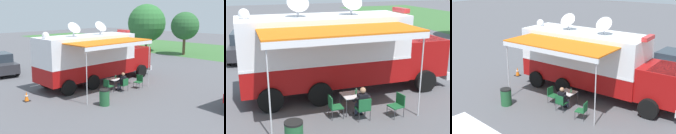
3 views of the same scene
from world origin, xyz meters
The scene contains 16 objects.
ground_plane centered at (0.00, 0.00, 0.00)m, with size 100.00×100.00×0.00m, color #515156.
grass_verge centered at (0.00, 22.50, 0.00)m, with size 80.00×14.00×0.01m, color #386633.
lot_stripe centered at (-2.31, -0.80, 0.00)m, with size 0.12×4.80×0.01m, color silver.
command_truck centered at (0.05, 0.75, 1.95)m, with size 4.99×9.55×4.53m.
folding_table centered at (2.27, 0.42, 0.67)m, with size 0.82×0.82×0.73m.
water_bottle centered at (2.23, 0.60, 0.83)m, with size 0.07×0.07×0.22m.
folding_chair_at_table centered at (3.07, 0.53, 0.51)m, with size 0.49×0.49×0.87m.
folding_chair_beside_table centered at (2.50, -0.43, 0.51)m, with size 0.49×0.49×0.87m.
folding_chair_spare_by_truck centered at (3.17, 1.89, 0.51)m, with size 0.55×0.55×0.87m.
seated_responder centered at (2.88, 0.54, 0.65)m, with size 0.67×0.56×1.25m.
trash_bin centered at (4.10, -2.25, 0.46)m, with size 0.57×0.57×0.91m.
traffic_cone centered at (0.35, -4.92, 0.28)m, with size 0.36×0.36×0.58m.
car_behind_truck centered at (-5.13, 3.61, 0.88)m, with size 4.36×2.34×1.76m.
car_far_corner centered at (-7.57, -2.94, 0.88)m, with size 4.41×2.44×1.76m.
tree_far_left centered at (-7.49, 16.50, 3.62)m, with size 4.87×4.87×6.06m.
tree_left_of_centre centered at (-2.24, 17.01, 3.42)m, with size 3.27×3.27×5.08m.
Camera 1 is at (14.68, -12.38, 5.14)m, focal length 44.35 mm.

